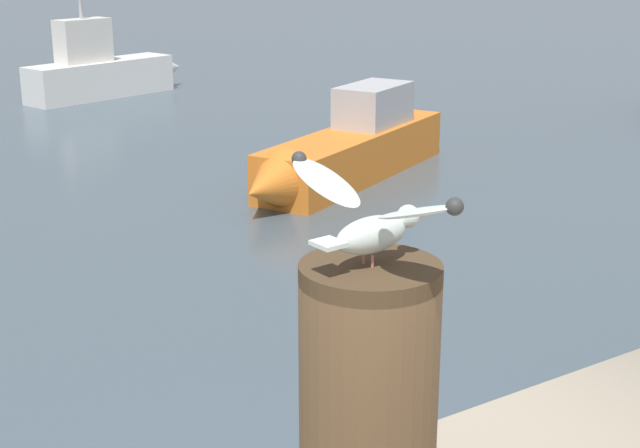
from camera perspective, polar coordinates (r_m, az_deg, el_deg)
name	(u,v)px	position (r m, az deg, el deg)	size (l,w,h in m)	color
mooring_post	(368,399)	(2.66, 3.00, -10.72)	(0.39, 0.39, 0.81)	#4C3823
seagull	(373,218)	(2.46, 3.25, 0.35)	(0.39, 0.66, 0.26)	#C66C60
boat_orange	(346,151)	(13.33, 1.58, 4.52)	(4.66, 2.90, 1.33)	orange
boat_white	(107,71)	(21.19, -12.98, 9.19)	(4.09, 1.93, 4.67)	silver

